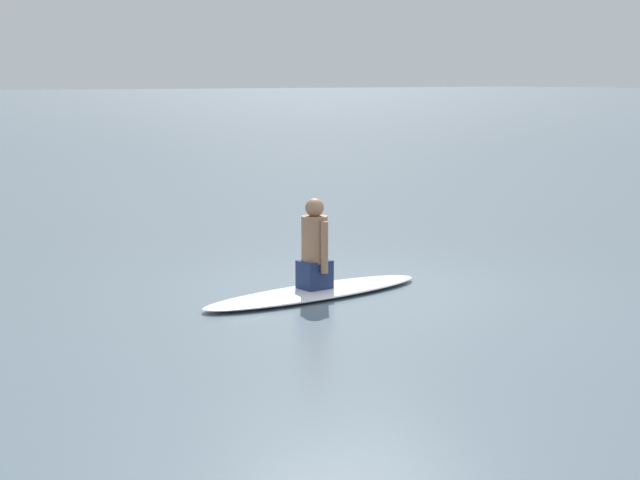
{
  "coord_description": "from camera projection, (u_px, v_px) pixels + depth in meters",
  "views": [
    {
      "loc": [
        6.68,
        9.01,
        2.44
      ],
      "look_at": [
        0.53,
        -0.16,
        0.62
      ],
      "focal_mm": 55.23,
      "sensor_mm": 36.0,
      "label": 1
    }
  ],
  "objects": [
    {
      "name": "ground_plane",
      "position": [
        366.0,
        290.0,
        11.45
      ],
      "size": [
        400.0,
        400.0,
        0.0
      ],
      "primitive_type": "plane",
      "color": "slate"
    },
    {
      "name": "surfboard",
      "position": [
        315.0,
        292.0,
        11.15
      ],
      "size": [
        2.98,
        0.92,
        0.09
      ],
      "primitive_type": "ellipsoid",
      "rotation": [
        0.0,
        0.0,
        -3.07
      ],
      "color": "white",
      "rests_on": "ground"
    },
    {
      "name": "person_paddler",
      "position": [
        315.0,
        248.0,
        11.06
      ],
      "size": [
        0.36,
        0.45,
        1.03
      ],
      "rotation": [
        0.0,
        0.0,
        -3.07
      ],
      "color": "navy",
      "rests_on": "surfboard"
    }
  ]
}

